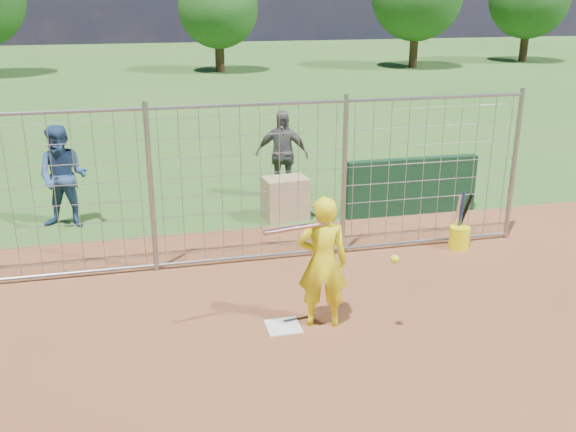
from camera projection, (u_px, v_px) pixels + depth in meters
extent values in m
plane|color=#2D591E|center=(280.00, 320.00, 8.40)|extent=(100.00, 100.00, 0.00)
cube|color=silver|center=(283.00, 327.00, 8.21)|extent=(0.43, 0.43, 0.02)
cube|color=#11381E|center=(411.00, 186.00, 12.27)|extent=(2.60, 0.20, 1.10)
imported|color=yellow|center=(323.00, 262.00, 8.02)|extent=(0.72, 0.56, 1.73)
imported|color=navy|center=(63.00, 177.00, 11.47)|extent=(1.06, 0.92, 1.87)
imported|color=#535458|center=(282.00, 155.00, 13.11)|extent=(1.17, 0.82, 1.84)
cube|color=tan|center=(285.00, 198.00, 12.05)|extent=(0.86, 0.63, 0.80)
cylinder|color=silver|center=(297.00, 228.00, 7.61)|extent=(0.86, 0.23, 0.06)
sphere|color=#DFFF1A|center=(395.00, 259.00, 7.64)|extent=(0.10, 0.10, 0.10)
cylinder|color=#FFF40D|center=(459.00, 237.00, 10.71)|extent=(0.34, 0.34, 0.38)
cylinder|color=silver|center=(457.00, 216.00, 10.62)|extent=(0.09, 0.23, 0.84)
cylinder|color=navy|center=(461.00, 216.00, 10.64)|extent=(0.07, 0.10, 0.85)
cylinder|color=black|center=(464.00, 216.00, 10.65)|extent=(0.14, 0.33, 0.82)
cylinder|color=gray|center=(151.00, 190.00, 9.48)|extent=(0.08, 0.08, 2.60)
cylinder|color=gray|center=(344.00, 177.00, 10.14)|extent=(0.08, 0.08, 2.60)
cylinder|color=gray|center=(514.00, 166.00, 10.79)|extent=(0.08, 0.08, 2.60)
cylinder|color=gray|center=(249.00, 105.00, 9.41)|extent=(9.00, 0.05, 0.05)
cylinder|color=gray|center=(252.00, 257.00, 10.21)|extent=(9.00, 0.05, 0.05)
cube|color=gray|center=(251.00, 186.00, 9.83)|extent=(9.00, 0.02, 2.50)
cylinder|color=#3F2B19|center=(220.00, 51.00, 34.42)|extent=(0.50, 0.50, 2.16)
sphere|color=#26561E|center=(218.00, 8.00, 33.68)|extent=(4.20, 4.20, 4.20)
cylinder|color=#3F2B19|center=(414.00, 44.00, 36.29)|extent=(0.50, 0.50, 2.59)
cylinder|color=#3F2B19|center=(524.00, 41.00, 39.44)|extent=(0.50, 0.50, 2.45)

